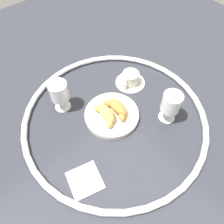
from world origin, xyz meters
TOP-DOWN VIEW (x-y plane):
  - ground_plane at (0.00, 0.00)m, footprint 2.20×2.20m
  - table_chrome_rim at (0.00, 0.00)m, footprint 0.76×0.76m
  - pastry_plate at (0.02, -0.00)m, footprint 0.23×0.23m
  - croissant_large at (0.02, -0.03)m, footprint 0.14×0.06m
  - croissant_small at (0.02, 0.03)m, footprint 0.14×0.07m
  - coffee_cup_near at (0.12, -0.18)m, footprint 0.14×0.14m
  - juice_glass_left at (0.19, 0.13)m, footprint 0.08×0.08m
  - juice_glass_right at (-0.13, -0.18)m, footprint 0.08×0.08m
  - folded_napkin at (-0.13, 0.24)m, footprint 0.13×0.13m

SIDE VIEW (x-z plane):
  - ground_plane at x=0.00m, z-range 0.00..0.00m
  - folded_napkin at x=-0.13m, z-range 0.00..0.01m
  - table_chrome_rim at x=0.00m, z-range 0.00..0.02m
  - pastry_plate at x=0.02m, z-range 0.00..0.02m
  - coffee_cup_near at x=0.12m, z-range 0.00..0.06m
  - croissant_large at x=0.02m, z-range 0.02..0.06m
  - croissant_small at x=0.02m, z-range 0.02..0.06m
  - juice_glass_right at x=-0.13m, z-range 0.02..0.16m
  - juice_glass_left at x=0.19m, z-range 0.02..0.16m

